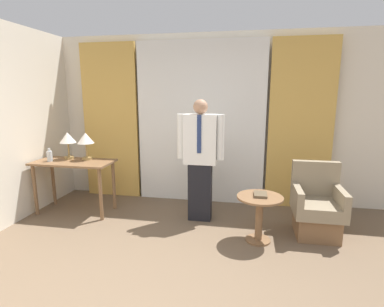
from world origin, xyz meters
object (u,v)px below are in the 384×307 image
(bottle_near_edge, at_px, (50,156))
(side_table, at_px, (259,211))
(table_lamp_right, at_px, (86,140))
(desk, at_px, (74,170))
(armchair, at_px, (316,209))
(person, at_px, (200,156))
(book, at_px, (260,194))
(table_lamp_left, at_px, (68,139))

(bottle_near_edge, relative_size, side_table, 0.34)
(table_lamp_right, bearing_deg, side_table, -12.63)
(desk, distance_m, armchair, 3.43)
(person, bearing_deg, book, -30.90)
(person, xyz_separation_m, armchair, (1.52, -0.19, -0.58))
(armchair, bearing_deg, book, -157.39)
(bottle_near_edge, height_order, book, bottle_near_edge)
(side_table, bearing_deg, table_lamp_right, 167.37)
(table_lamp_right, height_order, side_table, table_lamp_right)
(book, bearing_deg, bottle_near_edge, 173.47)
(desk, xyz_separation_m, table_lamp_right, (0.15, 0.13, 0.43))
(table_lamp_right, relative_size, armchair, 0.45)
(desk, height_order, table_lamp_left, table_lamp_left)
(table_lamp_left, relative_size, side_table, 0.71)
(bottle_near_edge, distance_m, side_table, 3.09)
(armchair, bearing_deg, person, 173.07)
(bottle_near_edge, height_order, armchair, bottle_near_edge)
(desk, bearing_deg, table_lamp_left, 137.91)
(armchair, bearing_deg, table_lamp_left, 176.04)
(table_lamp_left, bearing_deg, person, -1.72)
(bottle_near_edge, relative_size, book, 0.92)
(table_lamp_right, relative_size, side_table, 0.71)
(desk, xyz_separation_m, book, (2.70, -0.41, -0.07))
(bottle_near_edge, relative_size, person, 0.12)
(person, relative_size, book, 8.01)
(desk, height_order, table_lamp_right, table_lamp_right)
(desk, relative_size, book, 5.47)
(side_table, bearing_deg, desk, 170.78)
(table_lamp_left, xyz_separation_m, side_table, (2.84, -0.57, -0.71))
(bottle_near_edge, relative_size, armchair, 0.22)
(desk, distance_m, table_lamp_left, 0.48)
(table_lamp_left, height_order, armchair, table_lamp_left)
(table_lamp_right, bearing_deg, desk, -137.91)
(desk, bearing_deg, armchair, -1.90)
(bottle_near_edge, xyz_separation_m, side_table, (3.03, -0.37, -0.48))
(person, relative_size, armchair, 1.86)
(desk, bearing_deg, bottle_near_edge, -169.11)
(table_lamp_right, bearing_deg, person, -2.01)
(person, bearing_deg, table_lamp_left, 178.28)
(person, bearing_deg, bottle_near_edge, -176.49)
(side_table, xyz_separation_m, book, (0.00, 0.03, 0.20))
(bottle_near_edge, xyz_separation_m, armchair, (3.75, -0.05, -0.53))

